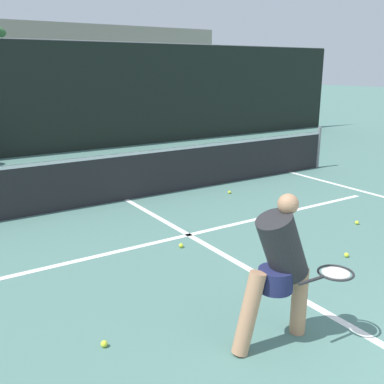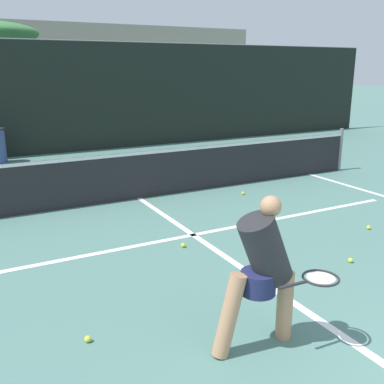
{
  "view_description": "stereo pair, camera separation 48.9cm",
  "coord_description": "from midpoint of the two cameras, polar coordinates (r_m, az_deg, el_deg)",
  "views": [
    {
      "loc": [
        -3.56,
        -0.38,
        2.57
      ],
      "look_at": [
        -0.42,
        4.48,
        0.95
      ],
      "focal_mm": 42.0,
      "sensor_mm": 36.0,
      "label": 1
    },
    {
      "loc": [
        -3.14,
        -0.63,
        2.57
      ],
      "look_at": [
        -0.42,
        4.48,
        0.95
      ],
      "focal_mm": 42.0,
      "sensor_mm": 36.0,
      "label": 2
    }
  ],
  "objects": [
    {
      "name": "tennis_ball_scattered_6",
      "position": [
        6.6,
        17.04,
        -7.68
      ],
      "size": [
        0.07,
        0.07,
        0.07
      ],
      "primitive_type": "sphere",
      "color": "#D1E033",
      "rests_on": "ground"
    },
    {
      "name": "net",
      "position": [
        8.98,
        -10.03,
        2.14
      ],
      "size": [
        11.09,
        0.09,
        1.07
      ],
      "color": "slate",
      "rests_on": "ground"
    },
    {
      "name": "tennis_ball_scattered_3",
      "position": [
        9.41,
        3.31,
        -0.04
      ],
      "size": [
        0.07,
        0.07,
        0.07
      ],
      "primitive_type": "sphere",
      "color": "#D1E033",
      "rests_on": "ground"
    },
    {
      "name": "court_service_line",
      "position": [
        7.13,
        -2.4,
        -5.49
      ],
      "size": [
        8.25,
        0.1,
        0.01
      ],
      "primitive_type": "cube",
      "color": "white",
      "rests_on": "ground"
    },
    {
      "name": "fence_back",
      "position": [
        14.31,
        -19.61,
        11.11
      ],
      "size": [
        24.0,
        0.06,
        3.34
      ],
      "color": "black",
      "rests_on": "ground"
    },
    {
      "name": "parked_car",
      "position": [
        19.01,
        -13.07,
        9.39
      ],
      "size": [
        1.86,
        4.06,
        1.5
      ],
      "color": "maroon",
      "rests_on": "ground"
    },
    {
      "name": "court_center_mark",
      "position": [
        6.42,
        1.74,
        -7.94
      ],
      "size": [
        0.1,
        6.47,
        0.01
      ],
      "primitive_type": "cube",
      "color": "white",
      "rests_on": "ground"
    },
    {
      "name": "tennis_ball_scattered_0",
      "position": [
        7.99,
        18.59,
        -3.73
      ],
      "size": [
        0.07,
        0.07,
        0.07
      ],
      "primitive_type": "sphere",
      "color": "#D1E033",
      "rests_on": "ground"
    },
    {
      "name": "tennis_ball_scattered_2",
      "position": [
        6.65,
        -3.52,
        -6.83
      ],
      "size": [
        0.07,
        0.07,
        0.07
      ],
      "primitive_type": "sphere",
      "color": "#D1E033",
      "rests_on": "ground"
    },
    {
      "name": "tennis_ball_scattered_7",
      "position": [
        4.61,
        -14.26,
        -18.25
      ],
      "size": [
        0.07,
        0.07,
        0.07
      ],
      "primitive_type": "sphere",
      "color": "#D1E033",
      "rests_on": "ground"
    },
    {
      "name": "player_practicing",
      "position": [
        4.24,
        7.9,
        -9.32
      ],
      "size": [
        1.15,
        0.63,
        1.48
      ],
      "rotation": [
        0.0,
        0.0,
        -0.05
      ],
      "color": "tan",
      "rests_on": "ground"
    }
  ]
}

